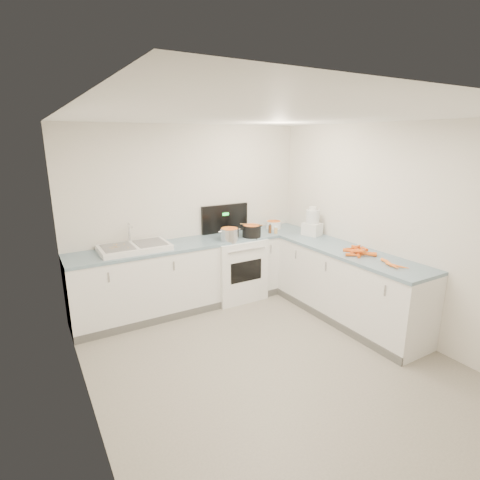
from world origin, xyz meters
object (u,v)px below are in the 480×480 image
sink (134,247)px  black_pot (252,232)px  steel_pot (229,235)px  food_processor (312,223)px  spice_jar (276,230)px  extract_bottle (270,229)px  mixing_bowl (274,225)px  stove (235,266)px

sink → black_pot: (1.64, -0.18, 0.04)m
steel_pot → food_processor: food_processor is taller
spice_jar → extract_bottle: bearing=141.0°
food_processor → steel_pot: bearing=163.2°
mixing_bowl → sink: bearing=-177.3°
sink → extract_bottle: 2.00m
steel_pot → black_pot: (0.37, 0.01, 0.00)m
black_pot → spice_jar: bearing=-1.8°
mixing_bowl → food_processor: (0.23, -0.65, 0.12)m
steel_pot → mixing_bowl: 1.00m
extract_bottle → food_processor: food_processor is taller
black_pot → food_processor: size_ratio=0.64×
sink → spice_jar: sink is taller
black_pot → extract_bottle: black_pot is taller
stove → extract_bottle: 0.77m
black_pot → extract_bottle: bearing=6.8°
sink → mixing_bowl: bearing=2.7°
sink → mixing_bowl: sink is taller
mixing_bowl → steel_pot: bearing=-163.1°
mixing_bowl → spice_jar: (-0.17, -0.30, -0.01)m
mixing_bowl → food_processor: size_ratio=0.58×
black_pot → sink: bearing=173.8°
stove → black_pot: stove is taller
extract_bottle → stove: bearing=167.5°
spice_jar → food_processor: size_ratio=0.21×
extract_bottle → steel_pot: bearing=-176.0°
steel_pot → black_pot: size_ratio=0.97×
extract_bottle → spice_jar: size_ratio=1.34×
steel_pot → black_pot: 0.37m
black_pot → extract_bottle: 0.35m
extract_bottle → spice_jar: bearing=-39.0°
spice_jar → food_processor: bearing=-41.8°
stove → mixing_bowl: (0.78, 0.12, 0.52)m
black_pot → spice_jar: black_pot is taller
sink → black_pot: size_ratio=3.22×
steel_pot → mixing_bowl: (0.96, 0.29, -0.02)m
sink → mixing_bowl: 2.23m
stove → extract_bottle: (0.54, -0.12, 0.53)m
extract_bottle → spice_jar: extract_bottle is taller
stove → black_pot: size_ratio=5.09×
steel_pot → spice_jar: 0.79m
stove → food_processor: (1.01, -0.53, 0.65)m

